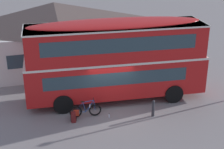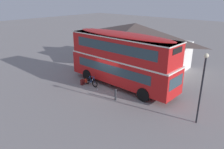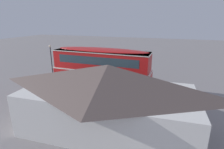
{
  "view_description": "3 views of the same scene",
  "coord_description": "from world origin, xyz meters",
  "px_view_note": "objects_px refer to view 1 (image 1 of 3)",
  "views": [
    {
      "loc": [
        -3.63,
        -16.63,
        9.27
      ],
      "look_at": [
        0.11,
        0.22,
        2.01
      ],
      "focal_mm": 54.43,
      "sensor_mm": 36.0,
      "label": 1
    },
    {
      "loc": [
        11.95,
        -12.94,
        7.75
      ],
      "look_at": [
        0.53,
        -0.01,
        1.41
      ],
      "focal_mm": 34.93,
      "sensor_mm": 36.0,
      "label": 2
    },
    {
      "loc": [
        -6.47,
        17.94,
        7.61
      ],
      "look_at": [
        0.09,
        -0.79,
        1.45
      ],
      "focal_mm": 28.61,
      "sensor_mm": 36.0,
      "label": 3
    }
  ],
  "objects_px": {
    "backpack_on_ground": "(73,117)",
    "kerb_bollard": "(153,108)",
    "double_decker_bus": "(116,57)",
    "touring_bicycle": "(84,111)",
    "water_bottle_clear_plastic": "(109,116)"
  },
  "relations": [
    {
      "from": "touring_bicycle",
      "to": "kerb_bollard",
      "type": "relative_size",
      "value": 1.79
    },
    {
      "from": "double_decker_bus",
      "to": "kerb_bollard",
      "type": "height_order",
      "value": "double_decker_bus"
    },
    {
      "from": "touring_bicycle",
      "to": "double_decker_bus",
      "type": "bearing_deg",
      "value": 39.84
    },
    {
      "from": "double_decker_bus",
      "to": "water_bottle_clear_plastic",
      "type": "xyz_separation_m",
      "value": [
        -0.88,
        -2.18,
        -2.53
      ]
    },
    {
      "from": "double_decker_bus",
      "to": "kerb_bollard",
      "type": "xyz_separation_m",
      "value": [
        1.48,
        -2.54,
        -2.15
      ]
    },
    {
      "from": "double_decker_bus",
      "to": "touring_bicycle",
      "type": "distance_m",
      "value": 3.63
    },
    {
      "from": "double_decker_bus",
      "to": "kerb_bollard",
      "type": "bearing_deg",
      "value": -59.73
    },
    {
      "from": "double_decker_bus",
      "to": "touring_bicycle",
      "type": "height_order",
      "value": "double_decker_bus"
    },
    {
      "from": "kerb_bollard",
      "to": "double_decker_bus",
      "type": "bearing_deg",
      "value": 120.27
    },
    {
      "from": "touring_bicycle",
      "to": "water_bottle_clear_plastic",
      "type": "bearing_deg",
      "value": -15.99
    },
    {
      "from": "touring_bicycle",
      "to": "backpack_on_ground",
      "type": "distance_m",
      "value": 0.73
    },
    {
      "from": "backpack_on_ground",
      "to": "kerb_bollard",
      "type": "distance_m",
      "value": 4.31
    },
    {
      "from": "touring_bicycle",
      "to": "backpack_on_ground",
      "type": "height_order",
      "value": "touring_bicycle"
    },
    {
      "from": "water_bottle_clear_plastic",
      "to": "kerb_bollard",
      "type": "height_order",
      "value": "kerb_bollard"
    },
    {
      "from": "double_decker_bus",
      "to": "touring_bicycle",
      "type": "xyz_separation_m",
      "value": [
        -2.17,
        -1.81,
        -2.27
      ]
    }
  ]
}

